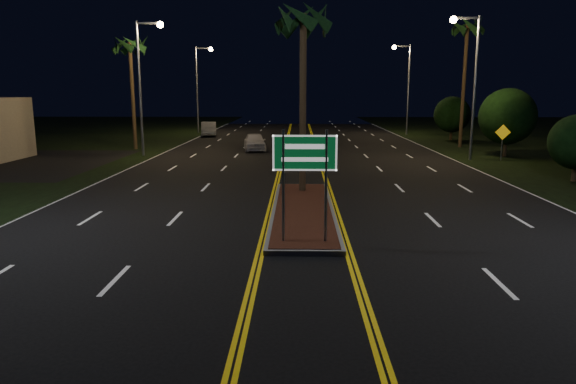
{
  "coord_description": "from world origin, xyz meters",
  "views": [
    {
      "loc": [
        -0.18,
        -11.39,
        4.37
      ],
      "look_at": [
        -0.44,
        1.22,
        1.9
      ],
      "focal_mm": 32.0,
      "sensor_mm": 36.0,
      "label": 1
    }
  ],
  "objects_px": {
    "streetlight_left_mid": "(145,72)",
    "palm_right_far": "(467,29)",
    "car_far": "(209,128)",
    "shrub_far": "(452,115)",
    "streetlight_right_far": "(405,79)",
    "palm_median": "(303,19)",
    "palm_left_far": "(130,46)",
    "streetlight_left_far": "(200,79)",
    "streetlight_right_mid": "(470,71)",
    "highway_sign": "(305,164)",
    "car_near": "(255,140)",
    "shrub_mid": "(507,116)",
    "warning_sign": "(502,138)",
    "median_island": "(303,210)"
  },
  "relations": [
    {
      "from": "streetlight_left_mid",
      "to": "palm_right_far",
      "type": "relative_size",
      "value": 0.87
    },
    {
      "from": "car_far",
      "to": "shrub_far",
      "type": "bearing_deg",
      "value": -20.42
    },
    {
      "from": "streetlight_right_far",
      "to": "palm_median",
      "type": "distance_m",
      "value": 33.28
    },
    {
      "from": "palm_left_far",
      "to": "shrub_far",
      "type": "xyz_separation_m",
      "value": [
        26.6,
        8.0,
        -5.41
      ]
    },
    {
      "from": "streetlight_left_far",
      "to": "palm_right_far",
      "type": "xyz_separation_m",
      "value": [
        23.41,
        -14.0,
        3.49
      ]
    },
    {
      "from": "streetlight_right_mid",
      "to": "highway_sign",
      "type": "bearing_deg",
      "value": -118.93
    },
    {
      "from": "palm_median",
      "to": "car_far",
      "type": "distance_m",
      "value": 31.88
    },
    {
      "from": "streetlight_right_far",
      "to": "car_near",
      "type": "distance_m",
      "value": 20.94
    },
    {
      "from": "palm_median",
      "to": "car_near",
      "type": "distance_m",
      "value": 18.36
    },
    {
      "from": "palm_right_far",
      "to": "shrub_mid",
      "type": "relative_size",
      "value": 2.23
    },
    {
      "from": "car_near",
      "to": "warning_sign",
      "type": "distance_m",
      "value": 17.32
    },
    {
      "from": "palm_left_far",
      "to": "palm_right_far",
      "type": "relative_size",
      "value": 0.85
    },
    {
      "from": "shrub_far",
      "to": "car_near",
      "type": "bearing_deg",
      "value": -153.31
    },
    {
      "from": "streetlight_right_mid",
      "to": "car_near",
      "type": "xyz_separation_m",
      "value": [
        -14.1,
        5.31,
        -4.88
      ]
    },
    {
      "from": "streetlight_right_mid",
      "to": "shrub_mid",
      "type": "distance_m",
      "value": 4.9
    },
    {
      "from": "streetlight_left_mid",
      "to": "car_far",
      "type": "xyz_separation_m",
      "value": [
        1.39,
        16.32,
        -4.85
      ]
    },
    {
      "from": "palm_left_far",
      "to": "streetlight_left_mid",
      "type": "bearing_deg",
      "value": -61.33
    },
    {
      "from": "streetlight_right_far",
      "to": "streetlight_left_mid",
      "type": "bearing_deg",
      "value": -139.7
    },
    {
      "from": "median_island",
      "to": "highway_sign",
      "type": "height_order",
      "value": "highway_sign"
    },
    {
      "from": "streetlight_left_far",
      "to": "streetlight_right_mid",
      "type": "relative_size",
      "value": 1.0
    },
    {
      "from": "palm_right_far",
      "to": "car_near",
      "type": "distance_m",
      "value": 18.51
    },
    {
      "from": "palm_left_far",
      "to": "streetlight_right_far",
      "type": "bearing_deg",
      "value": 30.88
    },
    {
      "from": "median_island",
      "to": "streetlight_right_far",
      "type": "xyz_separation_m",
      "value": [
        10.61,
        35.0,
        5.57
      ]
    },
    {
      "from": "car_near",
      "to": "streetlight_right_mid",
      "type": "bearing_deg",
      "value": -28.33
    },
    {
      "from": "car_far",
      "to": "car_near",
      "type": "bearing_deg",
      "value": -76.0
    },
    {
      "from": "palm_right_far",
      "to": "car_far",
      "type": "height_order",
      "value": "palm_right_far"
    },
    {
      "from": "highway_sign",
      "to": "car_near",
      "type": "relative_size",
      "value": 0.69
    },
    {
      "from": "car_far",
      "to": "palm_median",
      "type": "bearing_deg",
      "value": -82.61
    },
    {
      "from": "palm_left_far",
      "to": "car_far",
      "type": "relative_size",
      "value": 1.82
    },
    {
      "from": "palm_left_far",
      "to": "warning_sign",
      "type": "height_order",
      "value": "palm_left_far"
    },
    {
      "from": "streetlight_left_far",
      "to": "shrub_far",
      "type": "bearing_deg",
      "value": -18.14
    },
    {
      "from": "highway_sign",
      "to": "streetlight_left_mid",
      "type": "xyz_separation_m",
      "value": [
        -10.61,
        21.2,
        3.25
      ]
    },
    {
      "from": "shrub_mid",
      "to": "warning_sign",
      "type": "relative_size",
      "value": 2.0
    },
    {
      "from": "streetlight_right_mid",
      "to": "warning_sign",
      "type": "height_order",
      "value": "streetlight_right_mid"
    },
    {
      "from": "shrub_far",
      "to": "streetlight_right_far",
      "type": "bearing_deg",
      "value": 117.98
    },
    {
      "from": "palm_left_far",
      "to": "shrub_far",
      "type": "relative_size",
      "value": 2.22
    },
    {
      "from": "car_far",
      "to": "warning_sign",
      "type": "height_order",
      "value": "warning_sign"
    },
    {
      "from": "streetlight_left_far",
      "to": "warning_sign",
      "type": "bearing_deg",
      "value": -43.3
    },
    {
      "from": "streetlight_left_far",
      "to": "car_far",
      "type": "xyz_separation_m",
      "value": [
        1.39,
        -3.68,
        -4.85
      ]
    },
    {
      "from": "median_island",
      "to": "warning_sign",
      "type": "xyz_separation_m",
      "value": [
        12.92,
        14.82,
        1.4
      ]
    },
    {
      "from": "shrub_far",
      "to": "car_far",
      "type": "height_order",
      "value": "shrub_far"
    },
    {
      "from": "highway_sign",
      "to": "streetlight_right_far",
      "type": "distance_m",
      "value": 40.74
    },
    {
      "from": "shrub_far",
      "to": "palm_median",
      "type": "bearing_deg",
      "value": -118.42
    },
    {
      "from": "shrub_mid",
      "to": "palm_left_far",
      "type": "bearing_deg",
      "value": 171.51
    },
    {
      "from": "streetlight_right_mid",
      "to": "shrub_mid",
      "type": "height_order",
      "value": "streetlight_right_mid"
    },
    {
      "from": "streetlight_left_mid",
      "to": "shrub_far",
      "type": "distance_m",
      "value": 27.4
    },
    {
      "from": "streetlight_right_far",
      "to": "palm_median",
      "type": "relative_size",
      "value": 1.08
    },
    {
      "from": "streetlight_right_mid",
      "to": "warning_sign",
      "type": "distance_m",
      "value": 4.77
    },
    {
      "from": "car_far",
      "to": "streetlight_right_far",
      "type": "bearing_deg",
      "value": -4.95
    },
    {
      "from": "streetlight_left_far",
      "to": "streetlight_right_mid",
      "type": "bearing_deg",
      "value": -46.03
    }
  ]
}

